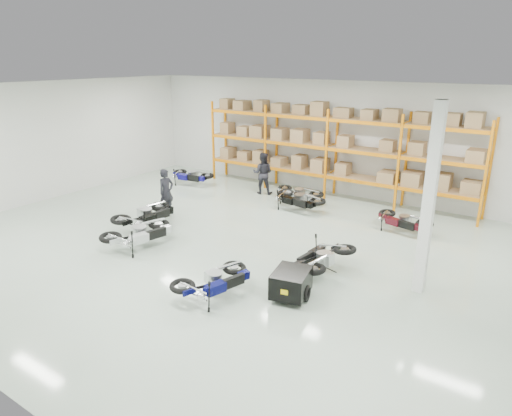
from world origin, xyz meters
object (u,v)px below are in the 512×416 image
Objects in this scene: moto_back_b at (297,190)px; moto_back_d at (402,217)px; moto_blue_centre at (215,276)px; moto_black_far_left at (146,211)px; person_back at (263,173)px; moto_silver_left at (139,229)px; trailer at (291,283)px; moto_back_a at (190,173)px; person_left at (166,192)px; moto_touring_right at (322,253)px; moto_back_c at (297,196)px.

moto_back_d is at bearing -96.82° from moto_back_b.
moto_black_far_left is (-4.69, 2.24, 0.06)m from moto_blue_centre.
person_back reaches higher than moto_blue_centre.
moto_black_far_left reaches higher than moto_silver_left.
moto_blue_centre is 0.92× the size of moto_silver_left.
moto_back_a reaches higher than trailer.
trailer is 8.63m from person_back.
person_left is at bearing -70.10° from moto_black_far_left.
trailer is (0.00, -1.60, -0.16)m from moto_touring_right.
person_left is at bearing -155.38° from moto_back_a.
moto_back_a is at bearing 157.85° from moto_touring_right.
person_back is at bearing 81.27° from moto_back_b.
moto_touring_right reaches higher than trailer.
moto_silver_left is at bearing 132.41° from moto_black_far_left.
person_back is (-6.07, 1.11, 0.36)m from moto_back_d.
moto_back_d is at bearing 84.77° from moto_touring_right.
moto_back_c is 1.09× the size of person_left.
moto_silver_left is 1.06× the size of moto_back_c.
moto_black_far_left is 5.41m from moto_back_c.
moto_back_c is at bearing 105.75° from trailer.
moto_back_b is 1.05× the size of moto_back_d.
moto_black_far_left is 1.06× the size of moto_touring_right.
moto_back_a is (-3.47, 6.05, -0.04)m from moto_silver_left.
moto_back_b is 4.91m from person_left.
trailer is 1.04× the size of moto_back_d.
moto_touring_right is 9.74m from moto_back_a.
moto_silver_left is 5.37m from moto_touring_right.
moto_back_d is at bearing -97.99° from moto_back_a.
moto_back_c is (3.15, 4.40, -0.05)m from moto_black_far_left.
moto_black_far_left reaches higher than moto_back_a.
moto_back_c is at bearing -42.94° from person_left.
moto_blue_centre is 1.00× the size of moto_back_a.
moto_touring_right reaches higher than moto_blue_centre.
moto_back_a is 0.98× the size of moto_back_c.
moto_back_b is at bearing 41.07° from moto_back_c.
moto_silver_left is 1.60m from moto_black_far_left.
moto_back_c reaches higher than moto_blue_centre.
person_left is at bearing 142.35° from moto_back_b.
moto_black_far_left is at bearing -158.64° from moto_back_a.
moto_back_c is (-1.54, 6.64, 0.01)m from moto_blue_centre.
moto_back_b is (2.74, 5.13, -0.08)m from moto_black_far_left.
person_left is (-0.45, 1.40, 0.23)m from moto_black_far_left.
moto_blue_centre is 7.62m from moto_back_b.
person_back is (0.90, 5.51, 0.26)m from moto_black_far_left.
moto_silver_left is 6.00m from moto_back_c.
moto_touring_right is (6.19, 0.30, -0.04)m from moto_black_far_left.
moto_silver_left reaches higher than moto_back_b.
moto_black_far_left is at bearing 56.84° from person_back.
moto_back_d is at bearing -60.78° from person_left.
moto_back_a is at bearing -12.44° from person_back.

